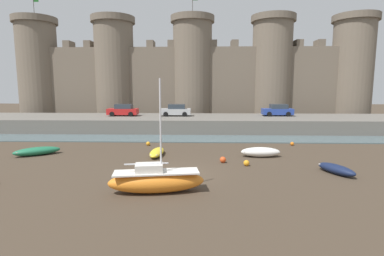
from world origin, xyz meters
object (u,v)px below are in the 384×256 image
at_px(rowboat_midflat_centre, 336,169).
at_px(mooring_buoy_near_channel, 292,144).
at_px(car_quay_east, 278,110).
at_px(sailboat_foreground_left, 156,180).
at_px(rowboat_foreground_right, 37,151).
at_px(mooring_buoy_near_shore, 223,160).
at_px(mooring_buoy_mid_mud, 246,163).
at_px(car_quay_west, 176,110).
at_px(mooring_buoy_off_centre, 148,144).
at_px(car_quay_centre_west, 123,110).
at_px(rowboat_foreground_centre, 157,152).
at_px(rowboat_midflat_right, 260,152).

distance_m(rowboat_midflat_centre, mooring_buoy_near_channel, 9.66).
bearing_deg(mooring_buoy_near_channel, car_quay_east, 83.09).
height_order(sailboat_foreground_left, car_quay_east, sailboat_foreground_left).
xyz_separation_m(rowboat_midflat_centre, sailboat_foreground_left, (-11.54, -3.90, 0.35)).
distance_m(rowboat_foreground_right, mooring_buoy_near_shore, 15.80).
xyz_separation_m(rowboat_midflat_centre, mooring_buoy_mid_mud, (-5.71, 1.85, -0.12)).
bearing_deg(car_quay_west, mooring_buoy_off_centre, -98.56).
height_order(rowboat_midflat_centre, car_quay_centre_west, car_quay_centre_west).
xyz_separation_m(car_quay_east, car_quay_west, (-13.93, -0.57, 0.00)).
relative_size(mooring_buoy_near_channel, mooring_buoy_near_shore, 0.77).
distance_m(mooring_buoy_off_centre, car_quay_centre_west, 13.11).
xyz_separation_m(rowboat_foreground_centre, mooring_buoy_off_centre, (-1.51, 4.26, -0.10)).
distance_m(car_quay_east, car_quay_centre_west, 21.21).
height_order(mooring_buoy_near_channel, mooring_buoy_mid_mud, mooring_buoy_mid_mud).
relative_size(rowboat_foreground_right, car_quay_west, 0.89).
height_order(rowboat_midflat_centre, sailboat_foreground_left, sailboat_foreground_left).
height_order(sailboat_foreground_left, car_quay_centre_west, sailboat_foreground_left).
distance_m(rowboat_midflat_centre, car_quay_west, 24.52).
height_order(mooring_buoy_near_channel, mooring_buoy_near_shore, mooring_buoy_near_shore).
distance_m(rowboat_foreground_centre, car_quay_centre_west, 17.55).
bearing_deg(car_quay_east, rowboat_foreground_right, -145.55).
bearing_deg(car_quay_west, rowboat_foreground_centre, -90.94).
bearing_deg(rowboat_foreground_right, rowboat_midflat_centre, -11.64).
bearing_deg(mooring_buoy_mid_mud, mooring_buoy_near_shore, 152.71).
xyz_separation_m(mooring_buoy_near_channel, mooring_buoy_mid_mud, (-5.66, -7.81, 0.03)).
xyz_separation_m(rowboat_foreground_centre, car_quay_west, (0.26, 16.04, 2.27)).
height_order(rowboat_midflat_centre, car_quay_east, car_quay_east).
xyz_separation_m(mooring_buoy_near_channel, mooring_buoy_near_shore, (-7.33, -6.95, 0.05)).
bearing_deg(rowboat_foreground_right, sailboat_foreground_left, -36.89).
bearing_deg(car_quay_centre_west, rowboat_foreground_right, -101.39).
relative_size(rowboat_foreground_right, car_quay_east, 0.89).
bearing_deg(rowboat_midflat_centre, car_quay_west, 120.93).
xyz_separation_m(mooring_buoy_near_shore, car_quay_centre_west, (-12.43, 18.13, 2.33)).
height_order(mooring_buoy_mid_mud, car_quay_east, car_quay_east).
height_order(sailboat_foreground_left, car_quay_west, sailboat_foreground_left).
xyz_separation_m(mooring_buoy_mid_mud, car_quay_west, (-6.84, 19.10, 2.35)).
xyz_separation_m(mooring_buoy_near_shore, car_quay_east, (8.77, 18.80, 2.33)).
relative_size(rowboat_foreground_centre, car_quay_centre_west, 0.85).
bearing_deg(mooring_buoy_mid_mud, rowboat_midflat_right, 61.72).
bearing_deg(mooring_buoy_near_shore, rowboat_midflat_right, 32.69).
bearing_deg(mooring_buoy_off_centre, rowboat_midflat_right, -23.14).
distance_m(mooring_buoy_near_channel, car_quay_west, 17.01).
bearing_deg(car_quay_centre_west, rowboat_foreground_centre, -66.27).
xyz_separation_m(sailboat_foreground_left, car_quay_east, (12.92, 25.41, 1.88)).
height_order(mooring_buoy_mid_mud, car_quay_west, car_quay_west).
bearing_deg(rowboat_foreground_right, mooring_buoy_near_shore, -7.41).
bearing_deg(rowboat_midflat_right, mooring_buoy_mid_mud, -118.28).
bearing_deg(sailboat_foreground_left, rowboat_foreground_centre, 98.26).
relative_size(car_quay_east, car_quay_centre_west, 1.00).
height_order(rowboat_midflat_right, car_quay_west, car_quay_west).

